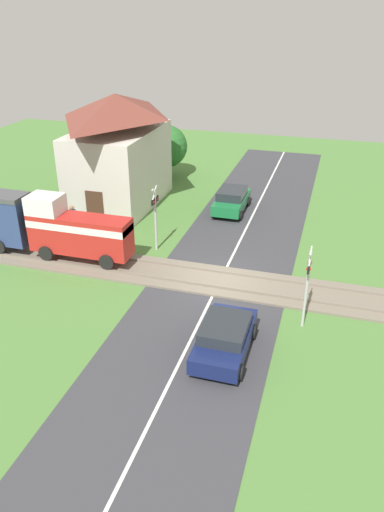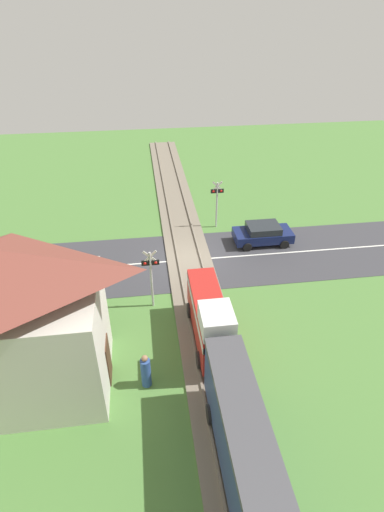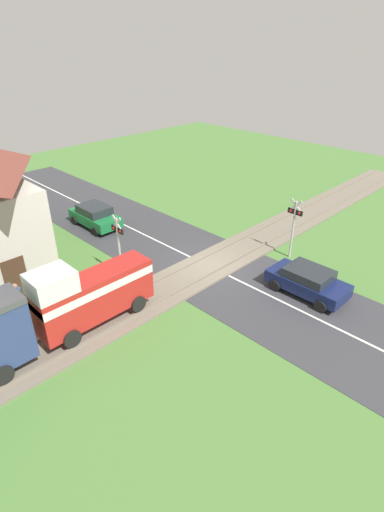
{
  "view_description": "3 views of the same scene",
  "coord_description": "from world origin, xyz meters",
  "px_view_note": "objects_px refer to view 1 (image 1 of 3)",
  "views": [
    {
      "loc": [
        -19.97,
        -4.59,
        11.81
      ],
      "look_at": [
        0.0,
        1.36,
        1.2
      ],
      "focal_mm": 35.0,
      "sensor_mm": 36.0,
      "label": 1
    },
    {
      "loc": [
        2.62,
        20.79,
        14.04
      ],
      "look_at": [
        0.0,
        1.36,
        1.2
      ],
      "focal_mm": 28.0,
      "sensor_mm": 36.0,
      "label": 2
    },
    {
      "loc": [
        -12.74,
        14.1,
        11.14
      ],
      "look_at": [
        0.0,
        1.36,
        1.2
      ],
      "focal_mm": 28.0,
      "sensor_mm": 36.0,
      "label": 3
    }
  ],
  "objects_px": {
    "crossing_signal_west_approach": "(308,278)",
    "station_building": "(118,153)",
    "crossing_signal_east_approach": "(155,211)",
    "car_near_crossing": "(225,337)",
    "pedestrian_by_station": "(73,221)",
    "car_far_side": "(232,200)"
  },
  "relations": [
    {
      "from": "car_near_crossing",
      "to": "station_building",
      "type": "height_order",
      "value": "station_building"
    },
    {
      "from": "station_building",
      "to": "pedestrian_by_station",
      "type": "distance_m",
      "value": 5.88
    },
    {
      "from": "crossing_signal_east_approach",
      "to": "pedestrian_by_station",
      "type": "relative_size",
      "value": 2.03
    },
    {
      "from": "crossing_signal_east_approach",
      "to": "station_building",
      "type": "distance_m",
      "value": 7.45
    },
    {
      "from": "car_far_side",
      "to": "crossing_signal_west_approach",
      "type": "height_order",
      "value": "crossing_signal_west_approach"
    },
    {
      "from": "station_building",
      "to": "pedestrian_by_station",
      "type": "xyz_separation_m",
      "value": [
        -5.23,
        0.63,
        -2.62
      ]
    },
    {
      "from": "car_near_crossing",
      "to": "pedestrian_by_station",
      "type": "height_order",
      "value": "pedestrian_by_station"
    },
    {
      "from": "crossing_signal_west_approach",
      "to": "station_building",
      "type": "height_order",
      "value": "station_building"
    },
    {
      "from": "crossing_signal_west_approach",
      "to": "car_far_side",
      "type": "bearing_deg",
      "value": 25.76
    },
    {
      "from": "crossing_signal_east_approach",
      "to": "car_far_side",
      "type": "bearing_deg",
      "value": -22.19
    },
    {
      "from": "crossing_signal_west_approach",
      "to": "crossing_signal_east_approach",
      "type": "height_order",
      "value": "same"
    },
    {
      "from": "crossing_signal_west_approach",
      "to": "station_building",
      "type": "bearing_deg",
      "value": 49.88
    },
    {
      "from": "car_far_side",
      "to": "crossing_signal_east_approach",
      "type": "distance_m",
      "value": 7.16
    },
    {
      "from": "pedestrian_by_station",
      "to": "crossing_signal_west_approach",
      "type": "bearing_deg",
      "value": -112.4
    },
    {
      "from": "car_far_side",
      "to": "crossing_signal_west_approach",
      "type": "xyz_separation_m",
      "value": [
        -11.45,
        -5.53,
        1.45
      ]
    },
    {
      "from": "car_far_side",
      "to": "car_near_crossing",
      "type": "bearing_deg",
      "value": -168.47
    },
    {
      "from": "pedestrian_by_station",
      "to": "car_near_crossing",
      "type": "bearing_deg",
      "value": -127.32
    },
    {
      "from": "car_far_side",
      "to": "crossing_signal_west_approach",
      "type": "bearing_deg",
      "value": -154.24
    },
    {
      "from": "car_far_side",
      "to": "crossing_signal_east_approach",
      "type": "xyz_separation_m",
      "value": [
        -6.49,
        2.65,
        1.45
      ]
    },
    {
      "from": "car_near_crossing",
      "to": "crossing_signal_west_approach",
      "type": "relative_size",
      "value": 1.1
    },
    {
      "from": "station_building",
      "to": "car_near_crossing",
      "type": "bearing_deg",
      "value": -143.01
    },
    {
      "from": "crossing_signal_west_approach",
      "to": "pedestrian_by_station",
      "type": "relative_size",
      "value": 2.03
    }
  ]
}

